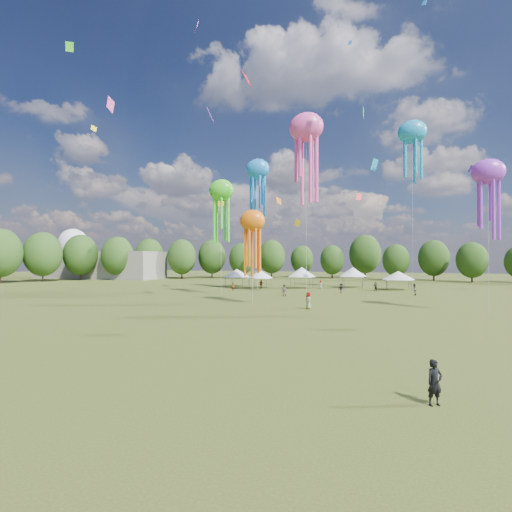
% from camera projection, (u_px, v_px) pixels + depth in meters
% --- Properties ---
extents(ground, '(300.00, 300.00, 0.00)m').
position_uv_depth(ground, '(226.00, 378.00, 17.03)').
color(ground, '#384416').
rests_on(ground, ground).
extents(observer_main, '(0.77, 0.69, 1.77)m').
position_uv_depth(observer_main, '(435.00, 383.00, 13.79)').
color(observer_main, black).
rests_on(observer_main, ground).
extents(spectator_near, '(0.93, 0.76, 1.78)m').
position_uv_depth(spectator_near, '(284.00, 290.00, 54.97)').
color(spectator_near, gray).
rests_on(spectator_near, ground).
extents(spectators_far, '(31.04, 30.05, 1.92)m').
position_uv_depth(spectators_far, '(335.00, 289.00, 59.02)').
color(spectators_far, gray).
rests_on(spectators_far, ground).
extents(festival_tents, '(37.56, 11.32, 4.21)m').
position_uv_depth(festival_tents, '(312.00, 273.00, 70.71)').
color(festival_tents, '#47474C').
rests_on(festival_tents, ground).
extents(show_kites, '(37.63, 27.85, 30.10)m').
position_uv_depth(show_kites, '(317.00, 167.00, 56.71)').
color(show_kites, '#44E024').
rests_on(show_kites, ground).
extents(small_kites, '(79.21, 56.02, 46.33)m').
position_uv_depth(small_kites, '(341.00, 115.00, 56.51)').
color(small_kites, '#44E024').
rests_on(small_kites, ground).
extents(treeline, '(201.57, 95.24, 13.43)m').
position_uv_depth(treeline, '(321.00, 256.00, 77.75)').
color(treeline, '#38281C').
rests_on(treeline, ground).
extents(hangar, '(40.00, 12.00, 8.00)m').
position_uv_depth(hangar, '(99.00, 265.00, 107.76)').
color(hangar, gray).
rests_on(hangar, ground).
extents(radome, '(9.00, 9.00, 16.00)m').
position_uv_depth(radome, '(73.00, 247.00, 118.46)').
color(radome, white).
rests_on(radome, ground).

